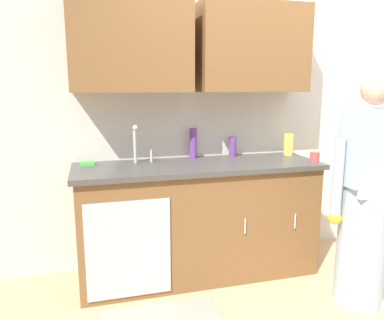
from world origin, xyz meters
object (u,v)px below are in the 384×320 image
Objects in this scene: sink at (143,168)px; person_at_sink at (365,210)px; sponge at (87,163)px; bottle_water_short at (233,147)px; bottle_water_tall at (288,145)px; bottle_dish_liquid at (193,143)px; cup_by_sink at (315,157)px.

person_at_sink is (1.46, -0.72, -0.23)m from sink.
bottle_water_short is at bearing 3.07° from sponge.
bottle_water_tall reaches higher than bottle_water_short.
bottle_dish_liquid is at bearing 25.09° from sink.
person_at_sink is 14.73× the size of sponge.
bottle_dish_liquid is 1.01m from cup_by_sink.
bottle_dish_liquid reaches higher than cup_by_sink.
sink is 0.86m from bottle_water_short.
sink is 1.39m from cup_by_sink.
cup_by_sink is at bearing -37.23° from bottle_water_short.
sink is at bearing 171.55° from cup_by_sink.
bottle_water_short is 1.55× the size of sponge.
sponge is at bearing 179.73° from bottle_water_tall.
bottle_water_tall is at bearing 98.48° from person_at_sink.
person_at_sink is 8.52× the size of bottle_water_tall.
bottle_water_short is at bearing 171.58° from bottle_water_tall.
cup_by_sink is at bearing -11.14° from sponge.
sponge is (-0.41, 0.15, 0.03)m from sink.
sink reaches higher than bottle_water_tall.
sponge is at bearing 160.29° from sink.
bottle_dish_liquid is 1.51× the size of bottle_water_short.
bottle_dish_liquid is at bearing 136.46° from person_at_sink.
sponge is (-1.74, 0.01, -0.08)m from bottle_water_tall.
sink is at bearing -165.44° from bottle_water_short.
sponge is (-1.87, 0.87, 0.26)m from person_at_sink.
bottle_dish_liquid is 2.34× the size of sponge.
bottle_dish_liquid is 1.35× the size of bottle_water_tall.
person_at_sink is at bearing -25.03° from sponge.
person_at_sink is 2.08m from sponge.
person_at_sink is at bearing -26.45° from sink.
sponge is at bearing 168.86° from cup_by_sink.
person_at_sink reaches higher than bottle_water_tall.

